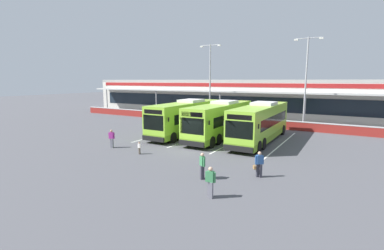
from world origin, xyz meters
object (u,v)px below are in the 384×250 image
object	(u,v)px
pedestrian_with_handbag	(259,164)
pedestrian_in_dark_coat	(202,165)
pedestrian_near_bin	(210,181)
lamp_post_centre	(306,77)
lamp_post_west	(210,78)
coach_bus_left_centre	(221,120)
coach_bus_leftmost	(187,118)
pedestrian_approaching_bus	(112,138)
pedestrian_child	(139,148)
coach_bus_centre	(261,123)

from	to	relation	value
pedestrian_with_handbag	pedestrian_in_dark_coat	distance (m)	3.50
pedestrian_near_bin	lamp_post_centre	bearing A→B (deg)	88.68
pedestrian_near_bin	lamp_post_west	distance (m)	28.21
coach_bus_left_centre	pedestrian_in_dark_coat	world-z (taller)	coach_bus_left_centre
pedestrian_with_handbag	pedestrian_near_bin	world-z (taller)	same
pedestrian_near_bin	lamp_post_centre	distance (m)	25.08
coach_bus_leftmost	pedestrian_approaching_bus	xyz separation A→B (m)	(-2.31, -8.90, -0.91)
lamp_post_west	lamp_post_centre	world-z (taller)	same
coach_bus_left_centre	pedestrian_near_bin	xyz separation A→B (m)	(5.92, -14.06, -0.91)
pedestrian_child	lamp_post_centre	size ratio (longest dim) A/B	0.09
lamp_post_west	pedestrian_approaching_bus	bearing A→B (deg)	-89.15
pedestrian_in_dark_coat	lamp_post_west	world-z (taller)	lamp_post_west
pedestrian_approaching_bus	coach_bus_centre	bearing A→B (deg)	41.71
pedestrian_child	pedestrian_near_bin	size ratio (longest dim) A/B	0.62
coach_bus_left_centre	pedestrian_child	bearing A→B (deg)	-106.69
lamp_post_centre	lamp_post_west	bearing A→B (deg)	179.19
pedestrian_with_handbag	pedestrian_near_bin	size ratio (longest dim) A/B	1.00
pedestrian_in_dark_coat	lamp_post_centre	size ratio (longest dim) A/B	0.15
coach_bus_leftmost	pedestrian_with_handbag	world-z (taller)	coach_bus_leftmost
coach_bus_leftmost	pedestrian_with_handbag	bearing A→B (deg)	-41.05
pedestrian_in_dark_coat	coach_bus_left_centre	bearing A→B (deg)	109.78
coach_bus_leftmost	pedestrian_in_dark_coat	distance (m)	14.44
coach_bus_leftmost	coach_bus_left_centre	bearing A→B (deg)	1.60
pedestrian_with_handbag	pedestrian_near_bin	xyz separation A→B (m)	(-1.20, -4.22, 0.02)
pedestrian_in_dark_coat	pedestrian_near_bin	size ratio (longest dim) A/B	1.00
pedestrian_approaching_bus	lamp_post_centre	xyz separation A→B (m)	(12.85, 19.43, 5.42)
coach_bus_leftmost	coach_bus_centre	world-z (taller)	same
coach_bus_leftmost	lamp_post_centre	xyz separation A→B (m)	(10.54, 10.53, 4.50)
pedestrian_approaching_bus	lamp_post_centre	distance (m)	23.92
coach_bus_centre	pedestrian_with_handbag	size ratio (longest dim) A/B	7.52
pedestrian_approaching_bus	lamp_post_west	bearing A→B (deg)	90.85
coach_bus_left_centre	lamp_post_west	xyz separation A→B (m)	(-6.66, 10.60, 4.50)
coach_bus_left_centre	lamp_post_centre	xyz separation A→B (m)	(6.48, 10.42, 4.50)
pedestrian_in_dark_coat	pedestrian_approaching_bus	bearing A→B (deg)	164.95
coach_bus_centre	lamp_post_centre	xyz separation A→B (m)	(2.38, 10.10, 4.50)
coach_bus_leftmost	pedestrian_child	xyz separation A→B (m)	(1.23, -9.32, -1.24)
coach_bus_leftmost	lamp_post_west	size ratio (longest dim) A/B	1.11
coach_bus_centre	pedestrian_near_bin	distance (m)	14.52
coach_bus_centre	pedestrian_child	bearing A→B (deg)	-125.43
coach_bus_centre	pedestrian_child	world-z (taller)	coach_bus_centre
pedestrian_with_handbag	lamp_post_centre	bearing A→B (deg)	91.79
coach_bus_left_centre	pedestrian_in_dark_coat	distance (m)	12.66
pedestrian_in_dark_coat	pedestrian_near_bin	distance (m)	2.74
coach_bus_centre	lamp_post_centre	bearing A→B (deg)	76.75
pedestrian_with_handbag	pedestrian_approaching_bus	size ratio (longest dim) A/B	1.00
coach_bus_left_centre	coach_bus_centre	bearing A→B (deg)	4.41
coach_bus_left_centre	pedestrian_approaching_bus	world-z (taller)	coach_bus_left_centre
coach_bus_leftmost	coach_bus_centre	size ratio (longest dim) A/B	1.00
coach_bus_centre	pedestrian_with_handbag	xyz separation A→B (m)	(3.01, -10.16, -0.93)
coach_bus_centre	pedestrian_in_dark_coat	distance (m)	12.23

